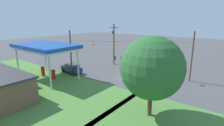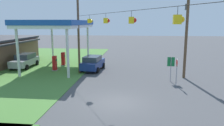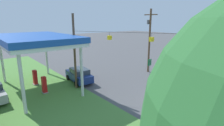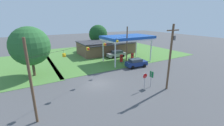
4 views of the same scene
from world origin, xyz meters
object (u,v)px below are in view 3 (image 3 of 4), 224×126
Objects in this scene: gas_station_canopy at (35,40)px; utility_pole_main at (149,38)px; route_sign at (150,64)px; car_at_pumps_front at (79,75)px; fuel_pump_near at (44,85)px; fuel_pump_far at (35,78)px; stop_sign_roadside at (160,65)px.

utility_pole_main reaches higher than gas_station_canopy.
car_at_pumps_front is at bearing 64.31° from route_sign.
fuel_pump_far is at bearing 0.00° from fuel_pump_near.
fuel_pump_far is 15.99m from utility_pole_main.
fuel_pump_far is at bearing -121.26° from stop_sign_roadside.
gas_station_canopy is at bearing 0.05° from fuel_pump_near.
stop_sign_roadside is 1.04× the size of route_sign.
stop_sign_roadside is at bearing -116.81° from car_at_pumps_front.
fuel_pump_near is 0.71× the size of stop_sign_roadside.
gas_station_canopy is at bearing -116.04° from stop_sign_roadside.
car_at_pumps_front is 0.52× the size of utility_pole_main.
fuel_pump_near is (-1.57, -0.00, -4.58)m from gas_station_canopy.
route_sign is (1.51, 0.29, -0.10)m from stop_sign_roadside.
route_sign is 0.27× the size of utility_pole_main.
gas_station_canopy is 15.20m from stop_sign_roadside.
utility_pole_main reaches higher than route_sign.
car_at_pumps_front is (0.68, -4.49, 0.07)m from fuel_pump_near.
fuel_pump_far is 0.74× the size of route_sign.
gas_station_canopy is 2.38× the size of car_at_pumps_front.
utility_pole_main is (-3.41, -14.60, -0.38)m from gas_station_canopy.
fuel_pump_near is 13.45m from route_sign.
car_at_pumps_front is 1.86× the size of stop_sign_roadside.
utility_pole_main reaches higher than car_at_pumps_front.
car_at_pumps_front is 1.94× the size of route_sign.
gas_station_canopy reaches higher than car_at_pumps_front.
utility_pole_main is (-4.98, -14.60, 4.20)m from fuel_pump_far.
fuel_pump_far is 14.56m from route_sign.
utility_pole_main is at bearing -98.28° from car_at_pumps_front.
fuel_pump_far is (3.14, 0.00, 0.00)m from fuel_pump_near.
fuel_pump_near is 0.38× the size of car_at_pumps_front.
fuel_pump_near is at bearing 180.00° from fuel_pump_far.
fuel_pump_near is 0.20× the size of utility_pole_main.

